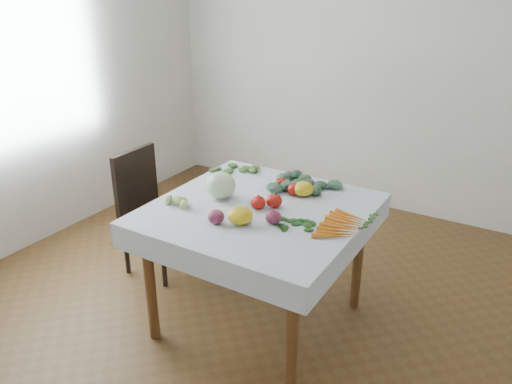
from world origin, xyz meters
TOP-DOWN VIEW (x-y plane):
  - ground at (0.00, 0.00)m, footprint 4.00×4.00m
  - back_wall at (0.00, 2.00)m, footprint 4.00×0.04m
  - left_wall at (-2.00, 0.00)m, footprint 0.04×4.00m
  - table at (0.00, 0.00)m, footprint 1.00×1.00m
  - tablecloth at (0.00, 0.00)m, footprint 1.12×1.12m
  - chair at (-0.98, 0.15)m, footprint 0.39×0.39m
  - cabbage at (-0.26, 0.00)m, footprint 0.19×0.19m
  - tomato_a at (-0.03, 0.30)m, footprint 0.07×0.07m
  - tomato_b at (0.09, 0.25)m, footprint 0.09×0.09m
  - tomato_c at (0.00, -0.02)m, footprint 0.10×0.10m
  - tomato_d at (0.07, 0.04)m, footprint 0.09×0.09m
  - heirloom_back at (0.13, 0.27)m, footprint 0.15×0.15m
  - heirloom_front at (0.02, -0.22)m, footprint 0.15×0.15m
  - onion_a at (0.16, -0.13)m, footprint 0.11×0.11m
  - onion_b at (-0.09, -0.28)m, footprint 0.10×0.10m
  - tomatillo_cluster at (-0.39, -0.21)m, footprint 0.15×0.09m
  - carrot_bunch at (0.48, 0.01)m, footprint 0.20×0.36m
  - kale_bunch at (0.10, 0.36)m, footprint 0.35×0.31m
  - basil_bunch at (0.25, -0.11)m, footprint 0.24×0.18m
  - dill_bunch at (-0.41, 0.39)m, footprint 0.28×0.20m

SIDE VIEW (x-z plane):
  - ground at x=0.00m, z-range 0.00..0.00m
  - chair at x=-0.98m, z-range 0.06..0.92m
  - table at x=0.00m, z-range 0.28..1.03m
  - tablecloth at x=0.00m, z-range 0.75..0.76m
  - basil_bunch at x=0.25m, z-range 0.76..0.77m
  - dill_bunch at x=-0.41m, z-range 0.76..0.78m
  - carrot_bunch at x=0.48m, z-range 0.76..0.79m
  - tomatillo_cluster at x=-0.39m, z-range 0.76..0.80m
  - kale_bunch at x=0.10m, z-range 0.76..0.80m
  - tomato_a at x=-0.03m, z-range 0.76..0.82m
  - onion_a at x=0.16m, z-range 0.76..0.83m
  - tomato_b at x=0.09m, z-range 0.76..0.83m
  - tomato_c at x=0.00m, z-range 0.76..0.83m
  - onion_b at x=-0.09m, z-range 0.76..0.83m
  - tomato_d at x=0.07m, z-range 0.76..0.83m
  - heirloom_back at x=0.13m, z-range 0.76..0.84m
  - heirloom_front at x=0.02m, z-range 0.76..0.85m
  - cabbage at x=-0.26m, z-range 0.76..0.91m
  - back_wall at x=0.00m, z-range 0.00..2.70m
  - left_wall at x=-2.00m, z-range 0.00..2.70m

